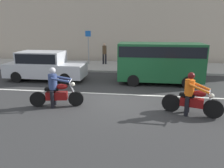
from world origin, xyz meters
TOP-DOWN VIEW (x-y plane):
  - ground_plane at (0.00, 0.00)m, footprint 80.00×80.00m
  - sidewalk_slab at (0.00, 8.00)m, footprint 40.00×4.40m
  - lane_marking_stripe at (-0.55, 0.90)m, footprint 18.00×0.14m
  - motorcycle_with_rider_orange_stripe at (2.84, -1.18)m, footprint 2.09×0.89m
  - motorcycle_with_rider_denim_blue at (-2.36, -1.04)m, footprint 2.13×0.77m
  - parked_van_forest_green at (1.99, 3.33)m, footprint 4.57×1.96m
  - parked_sedan_silver at (-4.75, 3.14)m, footprint 4.68×1.82m
  - street_sign_post at (-3.30, 8.20)m, footprint 0.44×0.08m
  - pedestrian_bystander at (-2.05, 8.50)m, footprint 0.34×0.34m

SIDE VIEW (x-z plane):
  - ground_plane at x=0.00m, z-range 0.00..0.00m
  - lane_marking_stripe at x=-0.55m, z-range 0.00..0.01m
  - sidewalk_slab at x=0.00m, z-range 0.00..0.14m
  - motorcycle_with_rider_orange_stripe at x=2.84m, z-range -0.15..1.43m
  - motorcycle_with_rider_denim_blue at x=-2.36m, z-range -0.15..1.46m
  - parked_sedan_silver at x=-4.75m, z-range 0.02..1.74m
  - pedestrian_bystander at x=-2.05m, z-range 0.28..1.98m
  - parked_van_forest_green at x=1.99m, z-range 0.18..2.43m
  - street_sign_post at x=-3.30m, z-range 0.42..3.11m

